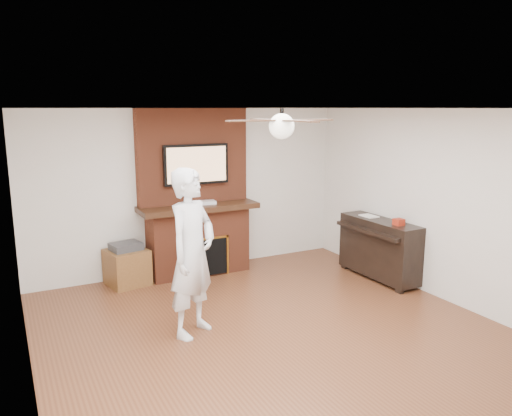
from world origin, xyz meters
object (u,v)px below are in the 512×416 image
side_table (127,265)px  piano (379,247)px  person (192,253)px  fireplace (196,209)px

side_table → piano: (3.38, -1.46, 0.20)m
person → side_table: person is taller
fireplace → person: 2.15m
person → side_table: size_ratio=2.99×
fireplace → side_table: 1.31m
fireplace → side_table: (-1.10, -0.07, -0.71)m
fireplace → piano: 2.79m
person → side_table: bearing=64.6°
person → piano: person is taller
fireplace → piano: bearing=-33.8°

